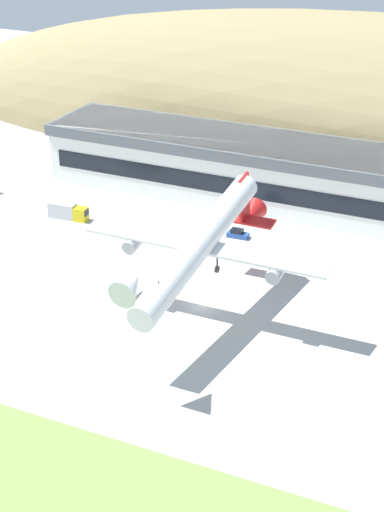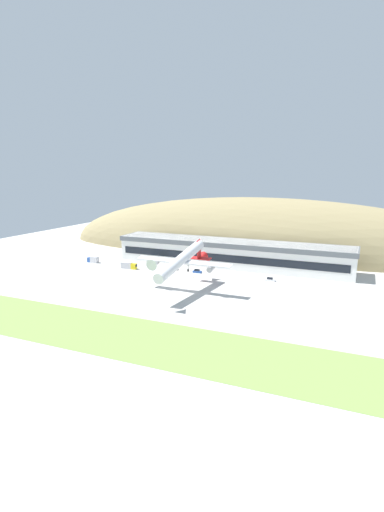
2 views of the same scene
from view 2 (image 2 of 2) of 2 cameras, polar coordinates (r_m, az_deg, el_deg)
name	(u,v)px [view 2 (image 2 of 2)]	position (r m, az deg, el deg)	size (l,w,h in m)	color
ground_plane	(183,289)	(164.68, -1.31, -4.75)	(346.46, 346.46, 0.00)	#B7B5AF
grass_strip_foreground	(113,333)	(123.52, -11.28, -10.80)	(311.81, 28.02, 0.08)	#759947
hill_backdrop	(261,252)	(244.36, 9.78, 0.62)	(265.75, 63.20, 64.97)	#8E7F56
terminal_building	(231,252)	(203.25, 5.60, 0.59)	(120.30, 19.35, 13.15)	white
cargo_airplane	(182,260)	(157.24, -1.45, -0.60)	(40.20, 48.43, 11.65)	silver
service_car_0	(197,271)	(190.66, 0.74, -2.19)	(4.24, 2.06, 1.69)	#264C99
service_car_1	(270,280)	(179.65, 11.11, -3.33)	(4.45, 1.83, 1.60)	silver
fuel_truck	(129,266)	(200.73, -9.03, -1.38)	(8.40, 2.85, 3.17)	gold
box_truck	(93,260)	(218.22, -13.92, -0.50)	(6.48, 2.68, 3.29)	#264C99
traffic_cone_0	(168,280)	(177.89, -3.47, -3.40)	(0.52, 0.52, 0.58)	orange
traffic_cone_1	(194,277)	(181.25, 0.22, -3.08)	(0.52, 0.52, 0.58)	orange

